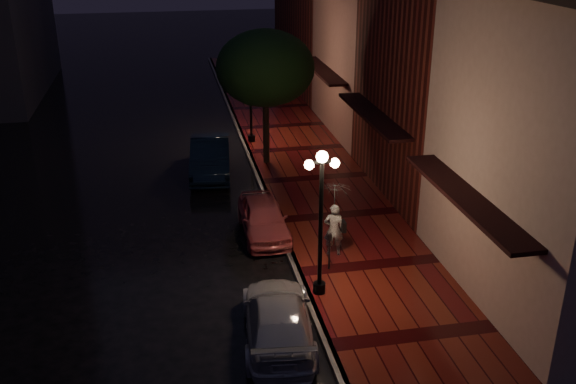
{
  "coord_description": "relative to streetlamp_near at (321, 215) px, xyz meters",
  "views": [
    {
      "loc": [
        -3.57,
        -20.43,
        10.04
      ],
      "look_at": [
        0.32,
        -0.45,
        1.4
      ],
      "focal_mm": 40.0,
      "sensor_mm": 36.0,
      "label": 1
    }
  ],
  "objects": [
    {
      "name": "woman_with_umbrella",
      "position": [
        0.99,
        2.17,
        -0.85
      ],
      "size": [
        1.01,
        1.03,
        2.43
      ],
      "rotation": [
        0.0,
        0.0,
        2.91
      ],
      "color": "white",
      "rests_on": "sidewalk"
    },
    {
      "name": "parking_meter",
      "position": [
        0.61,
        1.27,
        -1.74
      ],
      "size": [
        0.12,
        0.1,
        1.18
      ],
      "rotation": [
        0.0,
        0.0,
        0.2
      ],
      "color": "black",
      "rests_on": "sidewalk"
    },
    {
      "name": "streetlamp_far",
      "position": [
        0.0,
        14.0,
        0.0
      ],
      "size": [
        0.96,
        0.36,
        4.31
      ],
      "color": "black",
      "rests_on": "sidewalk"
    },
    {
      "name": "navy_car",
      "position": [
        -2.26,
        10.38,
        -1.83
      ],
      "size": [
        2.08,
        4.79,
        1.53
      ],
      "primitive_type": "imported",
      "rotation": [
        0.0,
        0.0,
        -0.1
      ],
      "color": "black",
      "rests_on": "ground"
    },
    {
      "name": "storefront_near",
      "position": [
        6.65,
        -1.0,
        1.65
      ],
      "size": [
        5.0,
        8.0,
        8.5
      ],
      "primitive_type": "cube",
      "color": "gray",
      "rests_on": "ground"
    },
    {
      "name": "pink_car",
      "position": [
        -0.95,
        4.24,
        -1.96
      ],
      "size": [
        1.53,
        3.75,
        1.28
      ],
      "primitive_type": "imported",
      "rotation": [
        0.0,
        0.0,
        0.0
      ],
      "color": "#C65154",
      "rests_on": "ground"
    },
    {
      "name": "sidewalk",
      "position": [
        1.9,
        5.0,
        -2.53
      ],
      "size": [
        4.5,
        60.0,
        0.15
      ],
      "primitive_type": "cube",
      "color": "#470C0E",
      "rests_on": "ground"
    },
    {
      "name": "ground",
      "position": [
        -0.35,
        5.0,
        -2.6
      ],
      "size": [
        120.0,
        120.0,
        0.0
      ],
      "primitive_type": "plane",
      "color": "black",
      "rests_on": "ground"
    },
    {
      "name": "curb",
      "position": [
        -0.35,
        5.0,
        -2.53
      ],
      "size": [
        0.25,
        60.0,
        0.15
      ],
      "primitive_type": "cube",
      "color": "#595451",
      "rests_on": "ground"
    },
    {
      "name": "street_tree",
      "position": [
        0.26,
        10.99,
        1.64
      ],
      "size": [
        4.16,
        4.16,
        5.8
      ],
      "color": "black",
      "rests_on": "sidewalk"
    },
    {
      "name": "storefront_mid",
      "position": [
        6.65,
        7.0,
        2.9
      ],
      "size": [
        5.0,
        8.0,
        11.0
      ],
      "primitive_type": "cube",
      "color": "#511914",
      "rests_on": "ground"
    },
    {
      "name": "storefront_extra",
      "position": [
        6.65,
        25.0,
        2.4
      ],
      "size": [
        5.0,
        12.0,
        10.0
      ],
      "primitive_type": "cube",
      "color": "#511914",
      "rests_on": "ground"
    },
    {
      "name": "storefront_far",
      "position": [
        6.65,
        15.0,
        1.9
      ],
      "size": [
        5.0,
        8.0,
        9.0
      ],
      "primitive_type": "cube",
      "color": "#8C5951",
      "rests_on": "ground"
    },
    {
      "name": "silver_car",
      "position": [
        -1.53,
        -1.81,
        -1.97
      ],
      "size": [
        2.24,
        4.51,
        1.26
      ],
      "primitive_type": "imported",
      "rotation": [
        0.0,
        0.0,
        3.03
      ],
      "color": "#AEAFB7",
      "rests_on": "ground"
    },
    {
      "name": "streetlamp_near",
      "position": [
        0.0,
        0.0,
        0.0
      ],
      "size": [
        0.96,
        0.36,
        4.31
      ],
      "color": "black",
      "rests_on": "sidewalk"
    }
  ]
}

